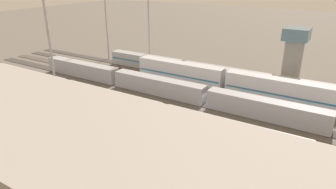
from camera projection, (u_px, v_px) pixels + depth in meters
The scene contains 16 objects.
ground_plane at pixel (205, 105), 63.71m from camera, with size 400.00×400.00×0.00m, color #60594F.
track_bed_0 at pixel (231, 84), 75.54m from camera, with size 140.00×2.80×0.12m, color #3D3833.
track_bed_1 at pixel (223, 90), 71.59m from camera, with size 140.00×2.80×0.12m, color #3D3833.
track_bed_2 at pixel (214, 97), 67.64m from camera, with size 140.00×2.80×0.12m, color #4C443D.
track_bed_3 at pixel (205, 105), 63.69m from camera, with size 140.00×2.80×0.12m, color #3D3833.
track_bed_4 at pixel (194, 113), 59.74m from camera, with size 140.00×2.80×0.12m, color #3D3833.
track_bed_5 at pixel (182, 123), 55.79m from camera, with size 140.00×2.80×0.12m, color #3D3833.
track_bed_6 at pixel (167, 135), 51.84m from camera, with size 140.00×2.80×0.12m, color #4C443D.
train_on_track_6 at pixel (108, 105), 57.38m from camera, with size 71.40×3.06×5.00m.
train_on_track_3 at pixel (207, 96), 62.77m from camera, with size 95.60×3.00×3.80m.
train_on_track_0 at pixel (225, 75), 75.64m from camera, with size 71.40×3.06×3.80m.
train_on_track_1 at pixel (225, 80), 70.48m from camera, with size 47.20×3.06×5.00m.
light_mast_0 at pixel (105, 10), 92.45m from camera, with size 2.80×0.70×23.59m.
light_mast_1 at pixel (46, 19), 54.77m from camera, with size 2.80×0.70×28.46m.
maintenance_shed at pixel (95, 189), 29.14m from camera, with size 57.75×16.63×12.99m, color #9E9389.
control_tower at pixel (294, 50), 76.11m from camera, with size 6.00×6.00×13.34m.
Camera 1 is at (-24.00, 53.71, 25.76)m, focal length 32.38 mm.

